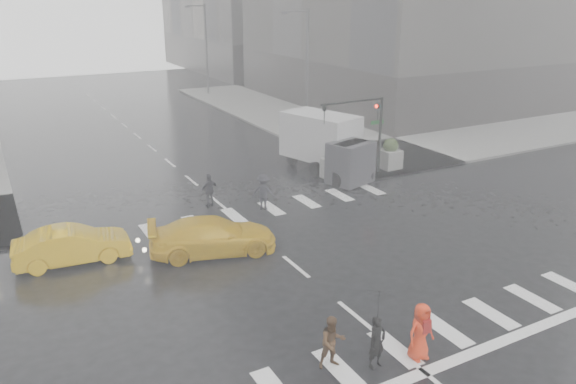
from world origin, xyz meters
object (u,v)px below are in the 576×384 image
pedestrian_orange (421,331)px  box_truck (328,143)px  pedestrian_brown (332,342)px  traffic_signal_pole (366,121)px  taxi_mid (72,245)px

pedestrian_orange → box_truck: (7.19, 16.25, 0.90)m
pedestrian_orange → pedestrian_brown: bearing=159.7°
pedestrian_orange → box_truck: bearing=65.7°
traffic_signal_pole → pedestrian_brown: (-11.12, -13.83, -2.42)m
taxi_mid → box_truck: size_ratio=0.69×
pedestrian_brown → pedestrian_orange: pedestrian_orange is taller
pedestrian_orange → taxi_mid: 13.63m
pedestrian_orange → taxi_mid: (-7.75, 11.21, -0.16)m
taxi_mid → pedestrian_brown: bearing=-147.6°
taxi_mid → pedestrian_orange: bearing=-140.2°
pedestrian_brown → taxi_mid: pedestrian_brown is taller
traffic_signal_pole → taxi_mid: bearing=-168.0°
pedestrian_brown → pedestrian_orange: size_ratio=0.91×
traffic_signal_pole → box_truck: bearing=134.2°
box_truck → pedestrian_orange: bearing=-130.5°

